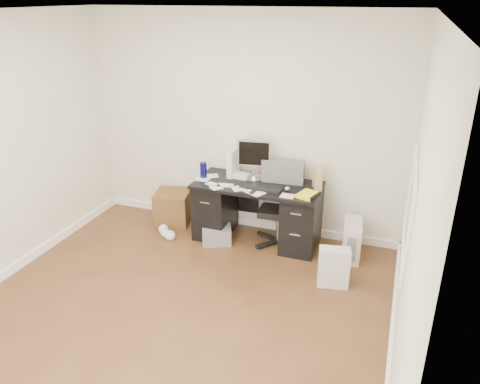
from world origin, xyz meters
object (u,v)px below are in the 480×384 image
object	(u,v)px
lcd_monitor	(254,160)
wicker_basket	(173,207)
desk	(257,210)
office_chair	(279,206)
pc_tower	(352,240)
keyboard	(261,188)

from	to	relation	value
lcd_monitor	wicker_basket	xyz separation A→B (m)	(-1.12, -0.02, -0.79)
desk	wicker_basket	world-z (taller)	desk
desk	lcd_monitor	world-z (taller)	lcd_monitor
office_chair	pc_tower	xyz separation A→B (m)	(0.88, -0.02, -0.29)
desk	pc_tower	size ratio (longest dim) A/B	3.37
desk	wicker_basket	xyz separation A→B (m)	(-1.20, 0.08, -0.18)
keyboard	office_chair	world-z (taller)	office_chair
lcd_monitor	keyboard	size ratio (longest dim) A/B	1.04
desk	lcd_monitor	distance (m)	0.62
lcd_monitor	desk	bearing A→B (deg)	-61.23
keyboard	lcd_monitor	bearing A→B (deg)	130.02
keyboard	pc_tower	world-z (taller)	keyboard
pc_tower	wicker_basket	size ratio (longest dim) A/B	1.03
desk	lcd_monitor	bearing A→B (deg)	127.32
lcd_monitor	office_chair	bearing A→B (deg)	-26.43
lcd_monitor	wicker_basket	distance (m)	1.37
desk	office_chair	xyz separation A→B (m)	(0.28, -0.01, 0.11)
desk	office_chair	size ratio (longest dim) A/B	1.47
pc_tower	wicker_basket	distance (m)	2.35
lcd_monitor	keyboard	xyz separation A→B (m)	(0.17, -0.24, -0.24)
office_chair	pc_tower	distance (m)	0.92
lcd_monitor	office_chair	distance (m)	0.62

